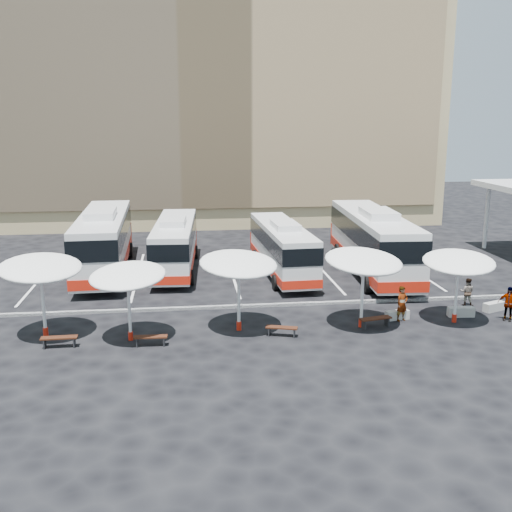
{
  "coord_description": "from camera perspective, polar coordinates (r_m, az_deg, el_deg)",
  "views": [
    {
      "loc": [
        -3.03,
        -29.64,
        9.83
      ],
      "look_at": [
        1.0,
        3.0,
        2.2
      ],
      "focal_mm": 42.0,
      "sensor_mm": 36.0,
      "label": 1
    }
  ],
  "objects": [
    {
      "name": "conc_bench_2",
      "position": [
        33.61,
        21.7,
        -4.49
      ],
      "size": [
        1.28,
        0.83,
        0.46
      ],
      "primitive_type": "cube",
      "rotation": [
        0.0,
        0.0,
        0.38
      ],
      "color": "#989893",
      "rests_on": "ground"
    },
    {
      "name": "bus_3",
      "position": [
        39.03,
        11.06,
        1.53
      ],
      "size": [
        3.73,
        13.67,
        4.29
      ],
      "rotation": [
        0.0,
        0.0,
        -0.06
      ],
      "color": "silver",
      "rests_on": "ground"
    },
    {
      "name": "sunshade_0",
      "position": [
        28.5,
        -19.85,
        -1.09
      ],
      "size": [
        4.78,
        4.81,
        3.82
      ],
      "rotation": [
        0.0,
        0.0,
        0.39
      ],
      "color": "silver",
      "rests_on": "ground"
    },
    {
      "name": "wood_bench_1",
      "position": [
        26.97,
        -10.02,
        -7.73
      ],
      "size": [
        1.49,
        0.46,
        0.45
      ],
      "rotation": [
        0.0,
        0.0,
        -0.04
      ],
      "color": "black",
      "rests_on": "ground"
    },
    {
      "name": "sandstone_building",
      "position": [
        61.65,
        -4.38,
        15.62
      ],
      "size": [
        42.0,
        18.25,
        29.6
      ],
      "color": "tan",
      "rests_on": "ground"
    },
    {
      "name": "ground",
      "position": [
        31.38,
        -1.15,
        -5.2
      ],
      "size": [
        120.0,
        120.0,
        0.0
      ],
      "primitive_type": "plane",
      "color": "black",
      "rests_on": "ground"
    },
    {
      "name": "bus_0",
      "position": [
        39.88,
        -14.29,
        1.56
      ],
      "size": [
        3.4,
        13.39,
        4.22
      ],
      "rotation": [
        0.0,
        0.0,
        0.03
      ],
      "color": "silver",
      "rests_on": "ground"
    },
    {
      "name": "conc_bench_0",
      "position": [
        30.78,
        13.3,
        -5.49
      ],
      "size": [
        1.25,
        0.61,
        0.45
      ],
      "primitive_type": "cube",
      "rotation": [
        0.0,
        0.0,
        0.19
      ],
      "color": "#989893",
      "rests_on": "ground"
    },
    {
      "name": "sunshade_2",
      "position": [
        27.64,
        -1.68,
        -0.79
      ],
      "size": [
        4.73,
        4.75,
        3.79
      ],
      "rotation": [
        0.0,
        0.0,
        0.39
      ],
      "color": "silver",
      "rests_on": "ground"
    },
    {
      "name": "passenger_1",
      "position": [
        33.83,
        19.51,
        -3.26
      ],
      "size": [
        0.93,
        0.86,
        1.52
      ],
      "primitive_type": "imported",
      "rotation": [
        0.0,
        0.0,
        2.63
      ],
      "color": "black",
      "rests_on": "ground"
    },
    {
      "name": "sunshade_4",
      "position": [
        30.4,
        18.74,
        -0.57
      ],
      "size": [
        4.25,
        4.28,
        3.57
      ],
      "rotation": [
        0.0,
        0.0,
        -0.29
      ],
      "color": "silver",
      "rests_on": "ground"
    },
    {
      "name": "sunshade_3",
      "position": [
        28.51,
        10.21,
        -0.51
      ],
      "size": [
        4.67,
        4.7,
        3.81
      ],
      "rotation": [
        0.0,
        0.0,
        0.35
      ],
      "color": "silver",
      "rests_on": "ground"
    },
    {
      "name": "bay_lines",
      "position": [
        39.02,
        -2.36,
        -1.54
      ],
      "size": [
        24.15,
        12.0,
        0.01
      ],
      "color": "white",
      "rests_on": "ground"
    },
    {
      "name": "passenger_0",
      "position": [
        30.45,
        13.73,
        -4.43
      ],
      "size": [
        0.75,
        0.62,
        1.75
      ],
      "primitive_type": "imported",
      "rotation": [
        0.0,
        0.0,
        0.36
      ],
      "color": "black",
      "rests_on": "ground"
    },
    {
      "name": "wood_bench_3",
      "position": [
        29.37,
        11.31,
        -5.99
      ],
      "size": [
        1.63,
        0.73,
        0.48
      ],
      "rotation": [
        0.0,
        0.0,
        0.2
      ],
      "color": "black",
      "rests_on": "ground"
    },
    {
      "name": "curb_divider",
      "position": [
        31.83,
        -1.24,
        -4.79
      ],
      "size": [
        34.0,
        0.25,
        0.15
      ],
      "primitive_type": "cube",
      "color": "black",
      "rests_on": "ground"
    },
    {
      "name": "conc_bench_1",
      "position": [
        32.09,
        18.93,
        -5.05
      ],
      "size": [
        1.33,
        0.52,
        0.49
      ],
      "primitive_type": "cube",
      "rotation": [
        0.0,
        0.0,
        -0.07
      ],
      "color": "#989893",
      "rests_on": "ground"
    },
    {
      "name": "bus_1",
      "position": [
        39.51,
        -7.71,
        1.26
      ],
      "size": [
        3.13,
        11.43,
        3.59
      ],
      "rotation": [
        0.0,
        0.0,
        -0.06
      ],
      "color": "silver",
      "rests_on": "ground"
    },
    {
      "name": "passenger_2",
      "position": [
        32.12,
        22.91,
        -4.21
      ],
      "size": [
        1.06,
        0.95,
        1.73
      ],
      "primitive_type": "imported",
      "rotation": [
        0.0,
        0.0,
        -0.64
      ],
      "color": "black",
      "rests_on": "ground"
    },
    {
      "name": "bus_2",
      "position": [
        38.24,
        2.49,
        0.91
      ],
      "size": [
        2.94,
        11.16,
        3.51
      ],
      "rotation": [
        0.0,
        0.0,
        0.04
      ],
      "color": "silver",
      "rests_on": "ground"
    },
    {
      "name": "wood_bench_2",
      "position": [
        27.72,
        2.47,
        -6.96
      ],
      "size": [
        1.51,
        0.79,
        0.45
      ],
      "rotation": [
        0.0,
        0.0,
        -0.29
      ],
      "color": "black",
      "rests_on": "ground"
    },
    {
      "name": "wood_bench_0",
      "position": [
        27.76,
        -18.23,
        -7.55
      ],
      "size": [
        1.57,
        0.44,
        0.48
      ],
      "rotation": [
        0.0,
        0.0,
        0.02
      ],
      "color": "black",
      "rests_on": "ground"
    },
    {
      "name": "sunshade_1",
      "position": [
        27.02,
        -12.13,
        -1.88
      ],
      "size": [
        4.34,
        4.37,
        3.53
      ],
      "rotation": [
        0.0,
        0.0,
        -0.35
      ],
      "color": "silver",
      "rests_on": "ground"
    }
  ]
}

